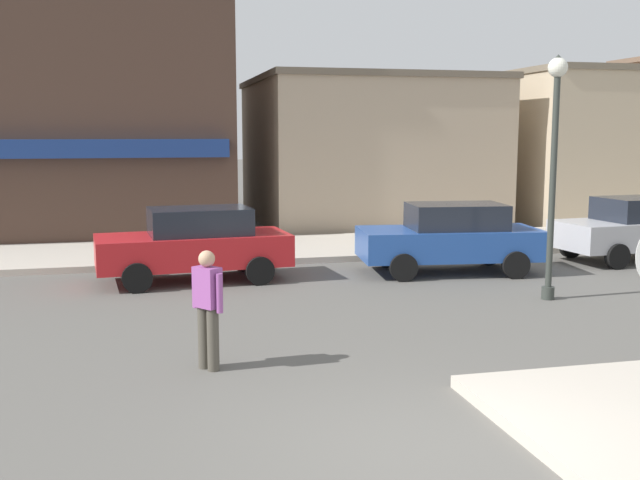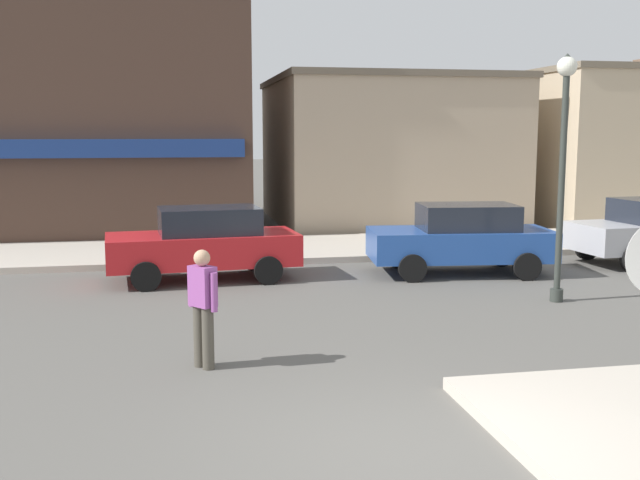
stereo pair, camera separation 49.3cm
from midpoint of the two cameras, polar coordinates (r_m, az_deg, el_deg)
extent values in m
plane|color=#5B5954|center=(7.74, 9.03, -15.88)|extent=(160.00, 160.00, 0.00)
cube|color=beige|center=(19.76, -3.66, -0.72)|extent=(80.00, 4.00, 0.15)
cylinder|color=#333833|center=(14.51, 18.84, 3.66)|extent=(0.12, 0.12, 4.20)
cylinder|color=#333833|center=(14.78, 18.49, -4.01)|extent=(0.24, 0.24, 0.24)
sphere|color=white|center=(14.52, 19.26, 12.37)|extent=(0.36, 0.36, 0.36)
cone|color=#333833|center=(14.53, 19.28, 12.94)|extent=(0.32, 0.32, 0.18)
cube|color=red|center=(16.11, -8.05, -0.69)|extent=(4.12, 2.02, 0.66)
cube|color=#1E232D|center=(16.04, -7.57, 1.48)|extent=(2.19, 1.56, 0.56)
cylinder|color=black|center=(15.22, -12.23, -2.73)|extent=(0.61, 0.23, 0.60)
cylinder|color=black|center=(16.89, -12.59, -1.67)|extent=(0.61, 0.23, 0.60)
cylinder|color=black|center=(15.55, -3.07, -2.32)|extent=(0.61, 0.23, 0.60)
cylinder|color=black|center=(17.19, -4.31, -1.32)|extent=(0.61, 0.23, 0.60)
cube|color=#234C9E|center=(16.98, 11.44, -0.32)|extent=(4.17, 2.14, 0.66)
cube|color=#1E232D|center=(16.94, 11.98, 1.73)|extent=(2.22, 1.62, 0.56)
cylinder|color=black|center=(15.93, 7.94, -2.14)|extent=(0.62, 0.25, 0.60)
cylinder|color=black|center=(17.56, 6.75, -1.15)|extent=(0.62, 0.25, 0.60)
cylinder|color=black|center=(16.63, 16.32, -1.96)|extent=(0.62, 0.25, 0.60)
cylinder|color=black|center=(18.21, 14.43, -1.02)|extent=(0.62, 0.25, 0.60)
cylinder|color=black|center=(18.48, 23.46, -1.31)|extent=(0.61, 0.23, 0.60)
cylinder|color=black|center=(19.81, 20.36, -0.55)|extent=(0.61, 0.23, 0.60)
cylinder|color=#4C473D|center=(10.25, -7.81, -7.25)|extent=(0.16, 0.16, 0.85)
cylinder|color=#4C473D|center=(10.12, -7.14, -7.44)|extent=(0.16, 0.16, 0.85)
cube|color=#994C99|center=(10.02, -7.55, -3.51)|extent=(0.39, 0.42, 0.54)
sphere|color=tan|center=(9.95, -7.59, -1.37)|extent=(0.22, 0.22, 0.22)
cylinder|color=#994C99|center=(10.20, -8.39, -3.60)|extent=(0.13, 0.13, 0.52)
cylinder|color=#994C99|center=(9.86, -6.67, -3.98)|extent=(0.13, 0.13, 0.52)
cube|color=#473328|center=(25.81, -17.60, 10.05)|extent=(10.60, 8.54, 8.27)
cube|color=navy|center=(21.41, -18.76, 6.61)|extent=(10.07, 0.40, 0.50)
cube|color=tan|center=(26.75, 5.39, 6.60)|extent=(7.66, 7.97, 4.80)
cube|color=#685B4C|center=(26.80, 5.46, 11.95)|extent=(7.81, 8.13, 0.20)
cube|color=tan|center=(28.45, 21.56, 6.44)|extent=(5.73, 5.88, 5.07)
cube|color=#716452|center=(28.52, 21.85, 11.73)|extent=(5.84, 6.00, 0.20)
camera|label=1|loc=(0.25, -88.77, 0.18)|focal=42.00mm
camera|label=2|loc=(0.25, 91.23, -0.18)|focal=42.00mm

